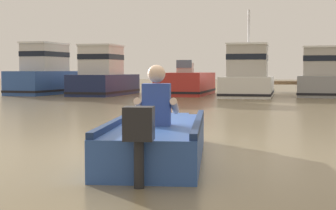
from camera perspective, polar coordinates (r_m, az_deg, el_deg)
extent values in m
plane|color=#7A6B4C|center=(7.40, -3.21, -4.85)|extent=(120.00, 120.00, 0.00)
cylinder|color=#4D3924|center=(27.72, 10.31, 2.55)|extent=(0.24, 0.24, 1.05)
cylinder|color=#4D3924|center=(26.60, 18.16, 2.52)|extent=(0.24, 0.24, 1.18)
cube|color=#2D519E|center=(6.51, -1.13, -4.09)|extent=(1.34, 3.18, 0.44)
cube|color=#2D519E|center=(8.22, 0.19, -2.43)|extent=(0.64, 0.45, 0.42)
cube|color=navy|center=(6.55, -5.57, -1.85)|extent=(0.32, 3.03, 0.08)
cube|color=navy|center=(6.44, 3.38, -1.93)|extent=(0.32, 3.03, 0.08)
cube|color=#3C62B2|center=(6.39, -1.23, -2.61)|extent=(1.03, 0.36, 0.06)
cylinder|color=black|center=(4.88, -3.25, -6.16)|extent=(0.11, 0.11, 0.54)
cube|color=black|center=(4.83, -3.27, -2.07)|extent=(0.30, 0.26, 0.32)
cube|color=#334C99|center=(6.31, -1.28, 0.05)|extent=(0.36, 0.25, 0.52)
sphere|color=beige|center=(6.30, -1.29, 3.50)|extent=(0.22, 0.22, 0.22)
cylinder|color=beige|center=(6.39, -3.20, -0.09)|extent=(0.12, 0.43, 0.23)
cylinder|color=beige|center=(6.34, 0.74, -0.12)|extent=(0.12, 0.43, 0.23)
cube|color=#2D519E|center=(25.68, -12.91, 2.47)|extent=(2.50, 5.66, 1.10)
cube|color=black|center=(25.69, -12.90, 1.68)|extent=(2.55, 5.70, 0.10)
cube|color=beige|center=(25.26, -13.53, 5.14)|extent=(1.66, 2.47, 1.28)
cube|color=black|center=(25.27, -13.53, 5.50)|extent=(1.69, 2.50, 0.24)
cube|color=white|center=(25.29, -13.55, 6.68)|extent=(1.74, 2.59, 0.08)
cube|color=#19234C|center=(23.99, -7.03, 2.26)|extent=(2.29, 4.74, 0.94)
cube|color=black|center=(24.00, -7.03, 1.54)|extent=(2.33, 4.79, 0.10)
cube|color=silver|center=(23.60, -7.43, 4.92)|extent=(1.64, 2.05, 1.28)
cube|color=black|center=(23.60, -7.44, 5.31)|extent=(1.67, 2.08, 0.24)
cube|color=white|center=(23.62, -7.45, 6.57)|extent=(1.72, 2.15, 0.08)
cube|color=#B72D28|center=(23.96, 2.08, 2.39)|extent=(2.32, 4.87, 1.03)
cube|color=black|center=(23.97, 2.08, 1.60)|extent=(2.36, 4.91, 0.10)
cube|color=#B2ADA3|center=(23.60, 1.92, 4.15)|extent=(0.74, 0.54, 0.44)
cube|color=slate|center=(23.35, 1.80, 4.60)|extent=(0.72, 0.08, 0.36)
cube|color=white|center=(22.93, 8.94, 2.08)|extent=(2.39, 5.21, 0.86)
cube|color=black|center=(22.94, 8.94, 1.38)|extent=(2.44, 5.25, 0.10)
cube|color=#B2ADA3|center=(22.47, 8.89, 4.85)|extent=(1.76, 2.23, 1.34)
cube|color=black|center=(22.47, 8.89, 5.27)|extent=(1.79, 2.27, 0.24)
cube|color=white|center=(22.49, 8.91, 6.65)|extent=(1.84, 2.34, 0.08)
cylinder|color=silver|center=(22.82, 8.97, 6.80)|extent=(0.10, 0.10, 2.91)
cube|color=gray|center=(23.83, 16.62, 2.07)|extent=(2.36, 4.61, 0.90)
cube|color=black|center=(23.84, 16.61, 1.37)|extent=(2.40, 4.65, 0.10)
cube|color=#B2ADA3|center=(23.43, 16.66, 4.60)|extent=(1.63, 2.02, 1.20)
cube|color=black|center=(23.43, 16.66, 4.97)|extent=(1.67, 2.05, 0.24)
cube|color=white|center=(23.45, 16.69, 6.16)|extent=(1.71, 2.12, 0.08)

